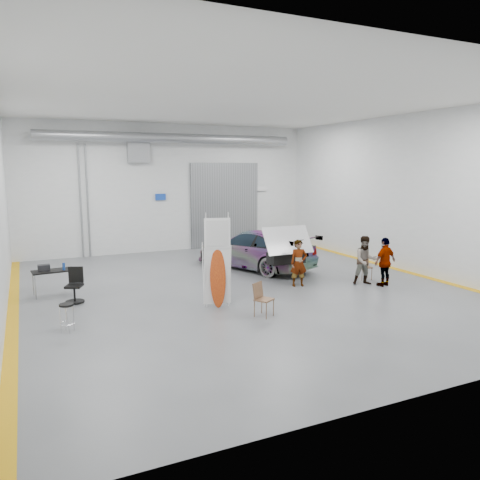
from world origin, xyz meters
name	(u,v)px	position (x,y,z in m)	size (l,w,h in m)	color
ground	(241,289)	(0.00, 0.00, 0.00)	(16.00, 16.00, 0.00)	#5A5D62
room_shell	(221,165)	(0.24, 2.22, 4.08)	(14.02, 16.18, 6.01)	silver
sedan_car	(255,249)	(1.88, 2.75, 0.76)	(2.14, 5.26, 1.53)	white
person_a	(299,263)	(1.92, -0.49, 0.79)	(0.58, 0.38, 1.59)	brown
person_b	(365,260)	(4.10, -1.27, 0.84)	(0.82, 0.63, 1.68)	#456D80
person_c	(385,262)	(4.57, -1.71, 0.83)	(0.97, 0.40, 1.67)	#A56237
surfboard_display	(219,269)	(-1.42, -1.57, 1.11)	(0.76, 0.33, 2.74)	white
folding_chair_near	(264,306)	(-0.67, -2.88, 0.29)	(0.59, 0.64, 0.92)	brown
folding_chair_far	(365,272)	(4.59, -0.67, 0.28)	(0.52, 0.54, 0.88)	brown
shop_stool	(67,318)	(-5.60, -1.94, 0.36)	(0.37, 0.37, 0.72)	black
work_table	(51,270)	(-5.75, 1.84, 0.79)	(1.31, 0.75, 1.02)	gray
office_chair	(74,287)	(-5.19, 0.68, 0.46)	(0.60, 0.63, 1.04)	black
trunk_lid	(285,238)	(1.88, 0.37, 1.55)	(1.78, 1.08, 0.04)	silver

